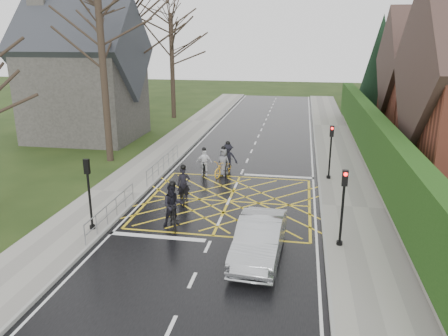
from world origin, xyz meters
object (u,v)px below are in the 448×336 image
(cyclist_back, at_px, (173,209))
(cyclist_rear, at_px, (183,190))
(cyclist_mid, at_px, (228,161))
(car, at_px, (259,239))
(cyclist_lead, at_px, (223,166))
(cyclist_front, at_px, (204,165))

(cyclist_back, bearing_deg, cyclist_rear, 72.92)
(cyclist_rear, bearing_deg, cyclist_mid, 56.95)
(car, bearing_deg, cyclist_back, 154.73)
(cyclist_lead, height_order, car, cyclist_lead)
(cyclist_rear, relative_size, cyclist_lead, 1.06)
(cyclist_mid, distance_m, cyclist_front, 1.49)
(cyclist_mid, bearing_deg, car, -77.54)
(cyclist_rear, height_order, cyclist_back, cyclist_back)
(cyclist_front, height_order, car, cyclist_front)
(car, bearing_deg, cyclist_lead, 110.83)
(cyclist_rear, bearing_deg, car, -67.52)
(cyclist_back, distance_m, cyclist_front, 7.28)
(cyclist_back, bearing_deg, car, -51.69)
(cyclist_back, bearing_deg, cyclist_mid, 59.03)
(cyclist_front, bearing_deg, cyclist_back, -97.36)
(cyclist_front, relative_size, car, 0.38)
(cyclist_rear, xyz_separation_m, cyclist_lead, (1.22, 4.46, 0.00))
(cyclist_mid, distance_m, car, 10.55)
(cyclist_rear, height_order, cyclist_lead, cyclist_rear)
(cyclist_lead, relative_size, car, 0.42)
(cyclist_back, xyz_separation_m, cyclist_mid, (1.05, 8.02, -0.06))
(cyclist_rear, relative_size, cyclist_back, 0.98)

